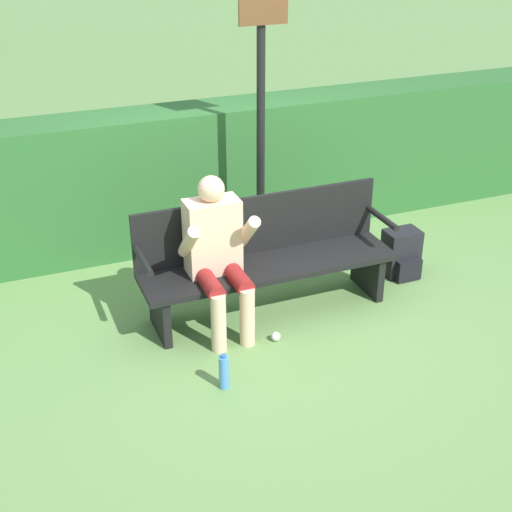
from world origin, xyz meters
The scene contains 8 objects.
ground_plane centered at (0.00, 0.00, 0.00)m, with size 40.00×40.00×0.00m, color #668E4C.
hedge_back centered at (0.00, 1.52, 0.63)m, with size 12.00×0.54×1.25m.
park_bench centered at (0.00, 0.08, 0.45)m, with size 2.00×0.49×0.89m.
person_seated centered at (-0.43, -0.04, 0.64)m, with size 0.53×0.58×1.18m.
backpack centered at (1.29, 0.13, 0.19)m, with size 0.29×0.28×0.41m.
water_bottle centered at (-0.66, -0.79, 0.12)m, with size 0.07×0.07×0.26m.
signpost centered at (0.27, 0.83, 1.41)m, with size 0.40×0.09×2.42m.
litter_crumple centered at (-0.12, -0.41, 0.04)m, with size 0.07×0.07×0.07m.
Camera 1 is at (-1.89, -4.43, 2.98)m, focal length 50.00 mm.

